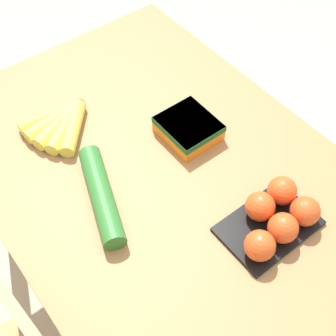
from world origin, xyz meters
name	(u,v)px	position (x,y,z in m)	size (l,w,h in m)	color
ground_plane	(168,291)	(0.00, 0.00, 0.00)	(12.00, 12.00, 0.00)	#B7A88E
dining_table	(168,199)	(0.00, 0.00, 0.62)	(1.24, 0.82, 0.73)	#9E7044
banana_bunch	(61,123)	(0.30, 0.13, 0.75)	(0.18, 0.19, 0.04)	brown
tomato_pack	(276,218)	(-0.27, -0.10, 0.76)	(0.15, 0.22, 0.08)	black
carrot_bag	(188,127)	(0.07, -0.12, 0.76)	(0.15, 0.13, 0.05)	orange
cucumber_near	(101,195)	(0.03, 0.17, 0.75)	(0.28, 0.14, 0.05)	#2D702D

